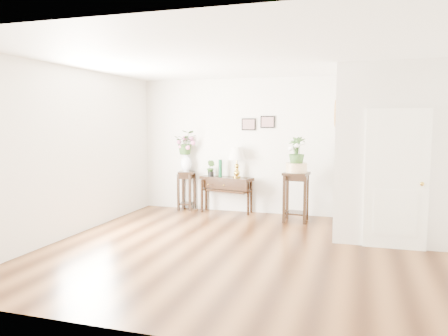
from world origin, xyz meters
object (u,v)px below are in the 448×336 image
at_px(plant_stand_b, 296,197).
at_px(console_table, 226,195).
at_px(table_lamp, 237,161).
at_px(plant_stand_a, 186,191).

bearing_deg(plant_stand_b, console_table, 164.54).
relative_size(table_lamp, plant_stand_a, 0.76).
bearing_deg(plant_stand_a, table_lamp, 0.00).
height_order(console_table, plant_stand_b, plant_stand_b).
distance_m(console_table, table_lamp, 0.76).
height_order(table_lamp, plant_stand_b, table_lamp).
bearing_deg(table_lamp, plant_stand_a, 180.00).
distance_m(console_table, plant_stand_b, 1.58).
relative_size(table_lamp, plant_stand_b, 0.67).
relative_size(console_table, plant_stand_b, 1.19).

